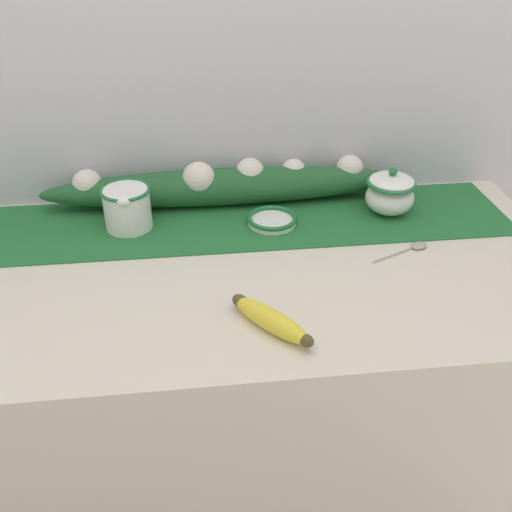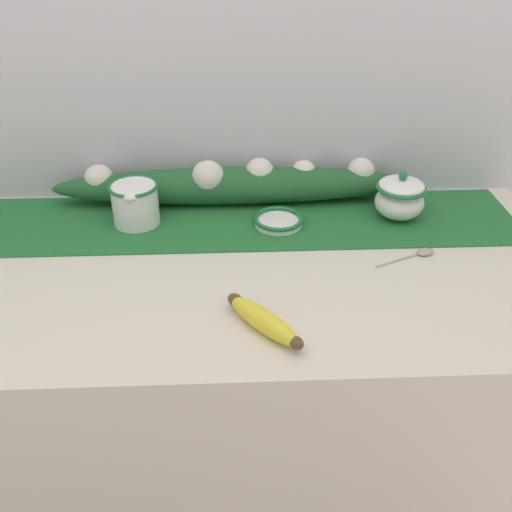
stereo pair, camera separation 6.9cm
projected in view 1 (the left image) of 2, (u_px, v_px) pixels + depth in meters
The scene contains 9 objects.
countertop at pixel (238, 412), 1.41m from camera, with size 1.44×0.67×0.86m, color beige.
back_wall at pixel (218, 58), 1.30m from camera, with size 2.24×0.04×2.40m, color silver.
table_runner at pixel (227, 222), 1.33m from camera, with size 1.32×0.28×0.00m, color #236B33.
cream_pitcher at pixel (127, 206), 1.28m from camera, with size 0.11×0.13×0.10m.
sugar_bowl at pixel (390, 193), 1.34m from camera, with size 0.12×0.12×0.12m.
small_dish at pixel (272, 220), 1.32m from camera, with size 0.12×0.12×0.02m.
banana at pixel (270, 320), 1.00m from camera, with size 0.14×0.16×0.04m.
spoon at pixel (416, 247), 1.23m from camera, with size 0.14×0.08×0.01m.
poinsettia_garland at pixel (223, 185), 1.39m from camera, with size 0.88×0.10×0.11m.
Camera 1 is at (-0.07, -0.98, 1.51)m, focal length 40.00 mm.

